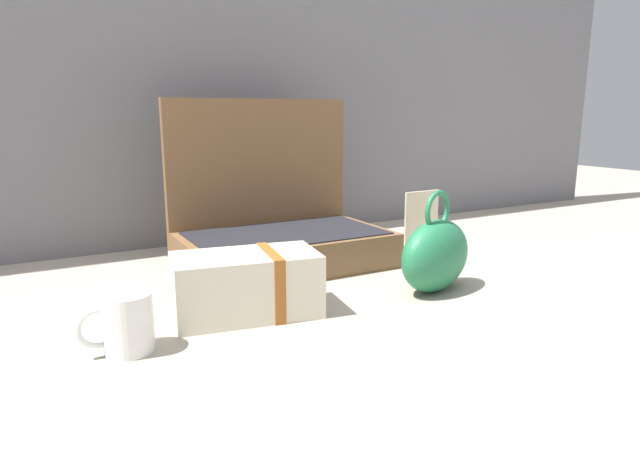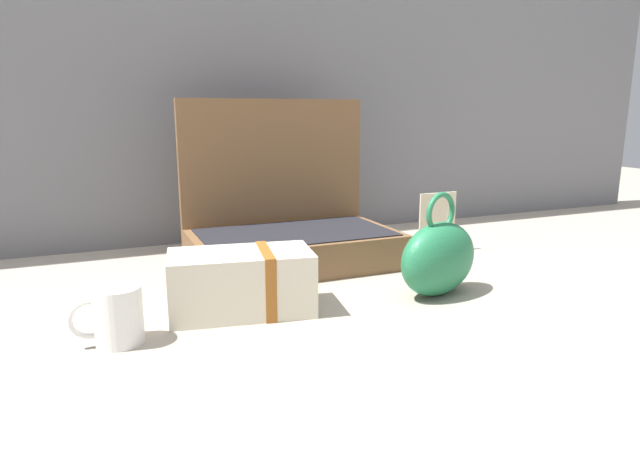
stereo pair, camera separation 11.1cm
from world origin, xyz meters
name	(u,v)px [view 2 (the right image)]	position (x,y,z in m)	size (l,w,h in m)	color
ground_plane	(304,293)	(0.00, 0.00, 0.00)	(6.00, 6.00, 0.00)	#9E9384
open_suitcase	(289,228)	(0.05, 0.24, 0.09)	(0.49, 0.31, 0.40)	brown
teal_pouch_handbag	(439,258)	(0.25, -0.12, 0.08)	(0.22, 0.15, 0.22)	#237247
cream_toiletry_bag	(243,282)	(-0.15, -0.06, 0.06)	(0.28, 0.18, 0.12)	beige
coffee_mug	(117,315)	(-0.37, -0.12, 0.05)	(0.12, 0.08, 0.10)	white
info_card_left	(437,223)	(0.45, 0.18, 0.08)	(0.11, 0.01, 0.16)	beige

